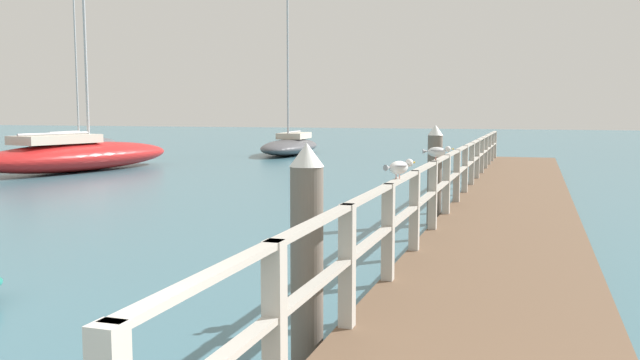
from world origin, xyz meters
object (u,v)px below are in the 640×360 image
(seagull_foreground, at_px, (399,167))
(dock_piling_far, at_px, (435,175))
(dock_piling_near, at_px, (307,255))
(seagull_background, at_px, (437,151))
(boat_3, at_px, (290,145))
(boat_6, at_px, (74,143))
(boat_1, at_px, (79,155))

(seagull_foreground, bearing_deg, dock_piling_far, 125.08)
(dock_piling_near, height_order, seagull_background, dock_piling_near)
(dock_piling_near, relative_size, boat_3, 0.22)
(dock_piling_near, distance_m, seagull_foreground, 2.12)
(seagull_foreground, height_order, boat_3, boat_3)
(boat_6, bearing_deg, dock_piling_near, -51.13)
(dock_piling_far, height_order, boat_1, boat_1)
(seagull_background, distance_m, boat_1, 17.39)
(dock_piling_near, bearing_deg, seagull_background, 85.50)
(seagull_foreground, bearing_deg, dock_piling_near, -69.87)
(boat_3, bearing_deg, seagull_background, 111.16)
(seagull_foreground, bearing_deg, boat_1, 169.41)
(boat_6, bearing_deg, boat_3, -0.74)
(boat_1, bearing_deg, boat_3, 81.12)
(seagull_foreground, xyz_separation_m, boat_6, (-22.89, 23.21, -1.15))
(dock_piling_far, distance_m, boat_1, 15.75)
(boat_6, bearing_deg, dock_piling_far, -41.22)
(boat_1, relative_size, boat_6, 1.29)
(dock_piling_near, relative_size, boat_6, 0.22)
(dock_piling_near, height_order, boat_1, boat_1)
(dock_piling_far, relative_size, seagull_foreground, 4.45)
(dock_piling_far, xyz_separation_m, seagull_foreground, (0.38, -5.42, 0.60))
(boat_3, bearing_deg, dock_piling_near, 105.89)
(boat_3, bearing_deg, seagull_foreground, 108.27)
(dock_piling_far, height_order, boat_6, boat_6)
(boat_6, bearing_deg, seagull_background, -44.43)
(dock_piling_near, distance_m, seagull_background, 4.98)
(dock_piling_far, distance_m, boat_6, 28.69)
(dock_piling_near, height_order, dock_piling_far, same)
(seagull_background, bearing_deg, boat_1, -143.72)
(dock_piling_far, xyz_separation_m, boat_6, (-22.51, 17.79, -0.55))
(boat_3, bearing_deg, dock_piling_far, 113.25)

